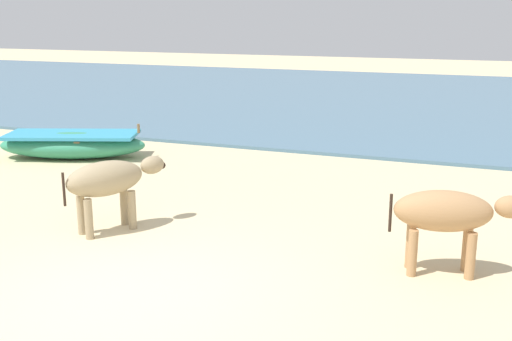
# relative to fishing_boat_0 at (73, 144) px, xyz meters

# --- Properties ---
(ground) EXTENTS (80.00, 80.00, 0.00)m
(ground) POSITION_rel_fishing_boat_0_xyz_m (4.88, -5.54, -0.30)
(ground) COLOR beige
(sea_water) EXTENTS (60.00, 20.00, 0.08)m
(sea_water) POSITION_rel_fishing_boat_0_xyz_m (4.88, 12.20, -0.26)
(sea_water) COLOR slate
(sea_water) RESTS_ON ground
(fishing_boat_0) EXTENTS (3.38, 2.18, 0.76)m
(fishing_boat_0) POSITION_rel_fishing_boat_0_xyz_m (0.00, 0.00, 0.00)
(fishing_boat_0) COLOR #338C66
(fishing_boat_0) RESTS_ON ground
(cow_adult_tan) EXTENTS (1.60, 0.72, 1.05)m
(cow_adult_tan) POSITION_rel_fishing_boat_0_xyz_m (8.17, -3.58, 0.45)
(cow_adult_tan) COLOR tan
(cow_adult_tan) RESTS_ON ground
(cow_second_adult_dun) EXTENTS (1.07, 1.50, 1.05)m
(cow_second_adult_dun) POSITION_rel_fishing_boat_0_xyz_m (3.51, -3.73, 0.45)
(cow_second_adult_dun) COLOR tan
(cow_second_adult_dun) RESTS_ON ground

